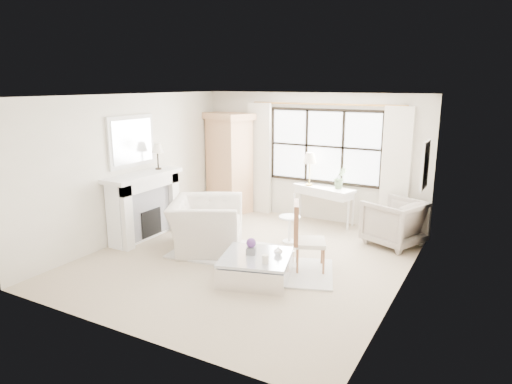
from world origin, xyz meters
TOP-DOWN VIEW (x-y plane):
  - floor at (0.00, 0.00)m, footprint 5.50×5.50m
  - ceiling at (0.00, 0.00)m, footprint 5.50×5.50m
  - wall_back at (0.00, 2.75)m, footprint 5.00×0.00m
  - wall_front at (0.00, -2.75)m, footprint 5.00×0.00m
  - wall_left at (-2.50, 0.00)m, footprint 0.00×5.50m
  - wall_right at (2.50, 0.00)m, footprint 0.00×5.50m
  - window_pane at (0.30, 2.73)m, footprint 2.40×0.02m
  - window_frame at (0.30, 2.72)m, footprint 2.50×0.04m
  - curtain_rod at (0.30, 2.67)m, footprint 3.30×0.04m
  - curtain_left at (-1.20, 2.65)m, footprint 0.55×0.10m
  - curtain_right at (1.80, 2.65)m, footprint 0.55×0.10m
  - fireplace at (-2.27, 0.00)m, footprint 0.58×1.66m
  - mirror_frame at (-2.47, 0.00)m, footprint 0.05×1.15m
  - mirror_glass at (-2.44, 0.00)m, footprint 0.02×1.00m
  - art_frame at (2.47, 1.70)m, footprint 0.04×0.62m
  - art_canvas at (2.45, 1.70)m, footprint 0.01×0.52m
  - mantel_lamp at (-2.23, 0.43)m, footprint 0.22×0.22m
  - armoire at (-1.88, 2.44)m, footprint 1.30×1.06m
  - console_table at (0.41, 2.46)m, footprint 1.37×0.79m
  - console_lamp at (0.09, 2.45)m, footprint 0.28×0.28m
  - orchid_plant at (0.75, 2.46)m, footprint 0.32×0.30m
  - side_table at (0.28, 1.08)m, footprint 0.40×0.40m
  - rug_left at (-0.47, 0.08)m, footprint 1.95×1.50m
  - rug_right at (0.76, -0.24)m, footprint 1.88×1.64m
  - club_armchair at (-0.88, 0.07)m, footprint 1.68×1.76m
  - wingback_chair at (1.99, 1.89)m, footprint 1.20×1.19m
  - french_chair at (1.08, 0.06)m, footprint 0.64×0.64m
  - coffee_table at (0.53, -0.66)m, footprint 1.24×1.24m
  - planter_box at (0.43, -0.64)m, footprint 0.18×0.18m
  - planter_flowers at (0.43, -0.64)m, footprint 0.15×0.15m
  - pillar_candle at (0.78, -0.85)m, footprint 0.10×0.10m
  - coffee_vase at (0.80, -0.47)m, footprint 0.15×0.15m

SIDE VIEW (x-z plane):
  - floor at x=0.00m, z-range 0.00..0.00m
  - rug_right at x=0.76m, z-range 0.00..0.03m
  - rug_left at x=-0.47m, z-range 0.00..0.03m
  - coffee_table at x=0.53m, z-range -0.01..0.37m
  - french_chair at x=1.08m, z-range -0.23..0.85m
  - side_table at x=0.28m, z-range 0.08..0.58m
  - console_table at x=0.41m, z-range 0.00..0.80m
  - wingback_chair at x=1.99m, z-range 0.00..0.84m
  - planter_box at x=0.43m, z-range 0.38..0.49m
  - pillar_candle at x=0.78m, z-range 0.38..0.50m
  - club_armchair at x=-0.88m, z-range 0.00..0.89m
  - coffee_vase at x=0.80m, z-range 0.38..0.52m
  - planter_flowers at x=0.43m, z-range 0.49..0.63m
  - fireplace at x=-2.27m, z-range 0.02..1.28m
  - orchid_plant at x=0.75m, z-range 0.80..1.25m
  - armoire at x=-1.88m, z-range 0.02..2.26m
  - curtain_left at x=-1.20m, z-range 0.00..2.47m
  - curtain_right at x=1.80m, z-range 0.00..2.47m
  - wall_left at x=-2.50m, z-range -1.40..4.10m
  - wall_right at x=2.50m, z-range -1.40..4.10m
  - wall_back at x=0.00m, z-range -1.15..3.85m
  - wall_front at x=0.00m, z-range -1.15..3.85m
  - console_lamp at x=0.09m, z-range 1.01..1.70m
  - art_frame at x=2.47m, z-range 1.14..1.96m
  - art_canvas at x=2.45m, z-range 1.19..1.91m
  - window_pane at x=0.30m, z-range 0.85..2.35m
  - window_frame at x=0.30m, z-range 0.85..2.35m
  - mantel_lamp at x=-2.23m, z-range 1.40..1.91m
  - mirror_frame at x=-2.47m, z-range 1.37..2.31m
  - mirror_glass at x=-2.44m, z-range 1.44..2.24m
  - curtain_rod at x=0.30m, z-range 2.45..2.49m
  - ceiling at x=0.00m, z-range 2.70..2.70m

